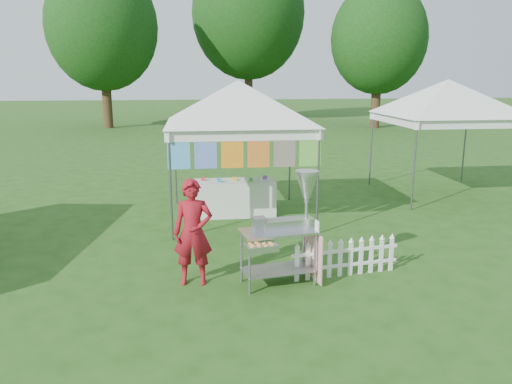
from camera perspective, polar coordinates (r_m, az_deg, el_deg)
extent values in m
plane|color=#244A15|center=(7.90, 0.47, -9.84)|extent=(120.00, 120.00, 0.00)
cylinder|color=#59595E|center=(9.52, -9.73, 0.61)|extent=(0.04, 0.04, 2.10)
cylinder|color=#59595E|center=(9.81, 7.08, 1.07)|extent=(0.04, 0.04, 2.10)
cylinder|color=#59595E|center=(12.31, -9.22, 3.46)|extent=(0.04, 0.04, 2.10)
cylinder|color=#59595E|center=(12.53, 3.89, 3.77)|extent=(0.04, 0.04, 2.10)
cube|color=white|center=(9.40, -1.23, 6.51)|extent=(3.00, 0.03, 0.22)
cube|color=white|center=(12.22, -2.65, 8.04)|extent=(3.00, 0.03, 0.22)
pyramid|color=white|center=(10.75, -2.08, 12.68)|extent=(4.24, 4.24, 0.90)
cylinder|color=#59595E|center=(9.40, -1.23, 7.00)|extent=(3.00, 0.03, 0.03)
cube|color=blue|center=(9.39, -8.85, 4.69)|extent=(0.42, 0.01, 0.70)
cube|color=purple|center=(9.39, -5.79, 4.78)|extent=(0.42, 0.01, 0.70)
cube|color=#F65D1B|center=(9.42, -2.74, 4.85)|extent=(0.42, 0.01, 0.70)
cube|color=red|center=(9.47, 0.29, 4.92)|extent=(0.42, 0.01, 0.70)
cube|color=orange|center=(9.55, 3.28, 4.96)|extent=(0.42, 0.01, 0.70)
cube|color=green|center=(9.65, 6.21, 4.99)|extent=(0.42, 0.01, 0.70)
cylinder|color=#59595E|center=(12.09, 17.62, 2.84)|extent=(0.04, 0.04, 2.10)
cylinder|color=#59595E|center=(14.68, 13.02, 4.84)|extent=(0.04, 0.04, 2.10)
cylinder|color=#59595E|center=(15.89, 22.71, 4.77)|extent=(0.04, 0.04, 2.10)
cube|color=white|center=(12.64, 23.83, 7.11)|extent=(3.00, 0.03, 0.22)
cube|color=white|center=(15.13, 18.32, 8.38)|extent=(3.00, 0.03, 0.22)
pyramid|color=white|center=(13.83, 21.17, 11.93)|extent=(4.24, 4.24, 0.90)
cylinder|color=#59595E|center=(12.63, 23.86, 7.47)|extent=(3.00, 0.03, 0.03)
cylinder|color=#312012|center=(31.63, -16.70, 10.61)|extent=(0.56, 0.56, 3.96)
ellipsoid|color=#1C5216|center=(31.73, -17.18, 17.60)|extent=(6.40, 6.40, 7.36)
cylinder|color=#312012|center=(35.44, -0.85, 12.08)|extent=(0.56, 0.56, 4.84)
ellipsoid|color=#1C5216|center=(35.67, -0.88, 19.70)|extent=(7.60, 7.60, 8.74)
cylinder|color=#312012|center=(31.24, 13.54, 10.37)|extent=(0.56, 0.56, 3.52)
ellipsoid|color=#1C5216|center=(31.28, 13.89, 16.67)|extent=(5.60, 5.60, 6.44)
cylinder|color=gray|center=(7.22, -0.74, -8.55)|extent=(0.04, 0.04, 0.84)
cylinder|color=gray|center=(7.54, 6.76, -7.68)|extent=(0.04, 0.04, 0.84)
cylinder|color=gray|center=(7.63, -1.69, -7.33)|extent=(0.04, 0.04, 0.84)
cylinder|color=gray|center=(7.93, 5.45, -6.57)|extent=(0.04, 0.04, 0.84)
cube|color=gray|center=(7.63, 2.50, -8.83)|extent=(1.13, 0.69, 0.01)
cube|color=#B7B7BC|center=(7.43, 2.54, -4.51)|extent=(1.19, 0.73, 0.04)
cube|color=#B7B7BC|center=(7.50, 3.64, -3.65)|extent=(0.82, 0.36, 0.14)
cube|color=gray|center=(7.35, 0.38, -3.70)|extent=(0.22, 0.23, 0.20)
cylinder|color=gray|center=(7.51, 5.81, -1.04)|extent=(0.05, 0.05, 0.84)
cone|color=#B7B7BC|center=(7.46, 5.85, 0.69)|extent=(0.38, 0.38, 0.37)
cylinder|color=#B7B7BC|center=(7.42, 5.88, 2.23)|extent=(0.41, 0.41, 0.06)
cube|color=#B7B7BC|center=(7.03, 0.60, -6.33)|extent=(0.48, 0.35, 0.09)
cube|color=pink|center=(7.76, 6.50, -7.06)|extent=(0.13, 0.69, 0.75)
cube|color=white|center=(7.34, 7.00, -3.90)|extent=(0.03, 0.13, 0.17)
imported|color=maroon|center=(7.52, -7.21, -4.61)|extent=(0.62, 0.44, 1.61)
cube|color=white|center=(7.71, 4.70, -8.23)|extent=(0.07, 0.03, 0.56)
cube|color=white|center=(7.78, 5.96, -8.08)|extent=(0.07, 0.03, 0.56)
cube|color=white|center=(7.84, 7.19, -7.93)|extent=(0.07, 0.03, 0.56)
cube|color=white|center=(7.91, 8.40, -7.78)|extent=(0.07, 0.03, 0.56)
cube|color=white|center=(7.98, 9.59, -7.63)|extent=(0.07, 0.03, 0.56)
cube|color=white|center=(8.06, 10.76, -7.48)|extent=(0.07, 0.03, 0.56)
cube|color=white|center=(8.14, 11.90, -7.32)|extent=(0.07, 0.03, 0.56)
cube|color=white|center=(8.22, 13.02, -7.17)|extent=(0.07, 0.03, 0.56)
cube|color=white|center=(8.30, 14.12, -7.02)|extent=(0.07, 0.03, 0.56)
cube|color=white|center=(8.39, 15.20, -6.87)|extent=(0.07, 0.03, 0.56)
cube|color=white|center=(8.06, 10.15, -8.22)|extent=(1.78, 0.29, 0.05)
cube|color=white|center=(7.97, 10.22, -6.61)|extent=(1.78, 0.29, 0.05)
cube|color=white|center=(11.27, -2.46, -0.67)|extent=(1.80, 0.70, 0.79)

